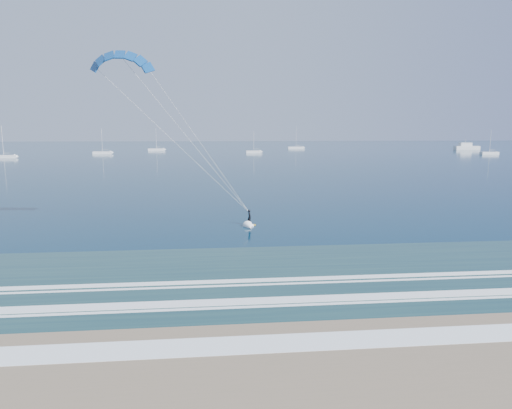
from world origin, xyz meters
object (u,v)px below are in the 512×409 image
at_px(kitesurfer_rig, 189,140).
at_px(sailboat_3, 254,152).
at_px(sailboat_5, 489,153).
at_px(motor_yacht, 466,147).
at_px(sailboat_4, 296,148).
at_px(sailboat_2, 157,149).
at_px(sailboat_0, 4,156).
at_px(sailboat_1, 103,153).

distance_m(kitesurfer_rig, sailboat_3, 172.56).
bearing_deg(sailboat_5, kitesurfer_rig, -131.09).
xyz_separation_m(kitesurfer_rig, sailboat_3, (23.31, 170.73, -9.09)).
distance_m(kitesurfer_rig, sailboat_5, 195.21).
height_order(motor_yacht, sailboat_4, sailboat_4).
relative_size(sailboat_2, sailboat_3, 1.14).
bearing_deg(sailboat_0, sailboat_4, 31.84).
xyz_separation_m(kitesurfer_rig, sailboat_5, (128.15, 146.98, -9.09)).
bearing_deg(sailboat_3, kitesurfer_rig, -97.78).
xyz_separation_m(motor_yacht, sailboat_5, (-18.78, -50.93, -0.86)).
height_order(kitesurfer_rig, sailboat_0, kitesurfer_rig).
relative_size(kitesurfer_rig, motor_yacht, 1.36).
bearing_deg(sailboat_4, sailboat_2, -165.72).
bearing_deg(sailboat_5, sailboat_4, 134.85).
relative_size(kitesurfer_rig, sailboat_4, 1.48).
bearing_deg(sailboat_3, motor_yacht, 12.40).
distance_m(sailboat_0, sailboat_4, 155.11).
bearing_deg(sailboat_0, motor_yacht, 14.42).
xyz_separation_m(kitesurfer_rig, sailboat_1, (-46.85, 168.56, -9.08)).
bearing_deg(sailboat_1, kitesurfer_rig, -74.47).
bearing_deg(motor_yacht, sailboat_5, -110.24).
height_order(sailboat_0, sailboat_1, sailboat_0).
distance_m(kitesurfer_rig, sailboat_0, 160.61).
distance_m(kitesurfer_rig, sailboat_2, 203.45).
height_order(sailboat_1, sailboat_4, sailboat_4).
distance_m(motor_yacht, sailboat_2, 173.05).
distance_m(sailboat_0, sailboat_5, 206.38).
height_order(kitesurfer_rig, sailboat_1, kitesurfer_rig).
xyz_separation_m(sailboat_3, sailboat_5, (104.84, -23.75, 0.00)).
height_order(sailboat_2, sailboat_3, sailboat_2).
bearing_deg(sailboat_1, sailboat_2, 57.82).
bearing_deg(sailboat_0, sailboat_2, 49.78).
relative_size(sailboat_1, sailboat_4, 0.90).
bearing_deg(kitesurfer_rig, sailboat_0, 119.15).
relative_size(sailboat_0, sailboat_2, 1.09).
height_order(kitesurfer_rig, sailboat_4, kitesurfer_rig).
relative_size(sailboat_1, sailboat_5, 1.07).
xyz_separation_m(sailboat_2, sailboat_4, (79.74, 20.30, 0.01)).
xyz_separation_m(sailboat_2, sailboat_5, (154.23, -54.59, -0.00)).
bearing_deg(sailboat_0, kitesurfer_rig, -60.85).
bearing_deg(sailboat_4, motor_yacht, -14.40).
xyz_separation_m(sailboat_2, sailboat_3, (49.39, -30.84, -0.01)).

